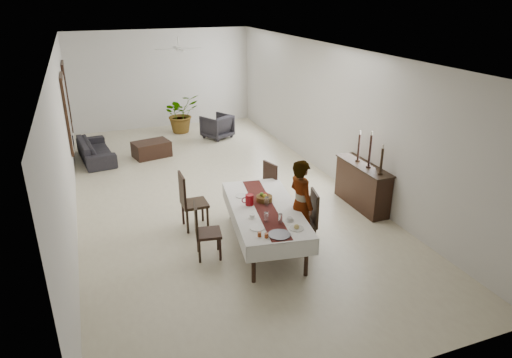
% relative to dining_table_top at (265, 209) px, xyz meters
% --- Properties ---
extents(floor, '(6.00, 12.00, 0.00)m').
position_rel_dining_table_top_xyz_m(floor, '(-0.23, 2.61, -0.72)').
color(floor, beige).
rests_on(floor, ground).
extents(ceiling, '(6.00, 12.00, 0.02)m').
position_rel_dining_table_top_xyz_m(ceiling, '(-0.23, 2.61, 2.48)').
color(ceiling, white).
rests_on(ceiling, wall_back).
extents(wall_back, '(6.00, 0.02, 3.20)m').
position_rel_dining_table_top_xyz_m(wall_back, '(-0.23, 8.61, 0.88)').
color(wall_back, silver).
rests_on(wall_back, floor).
extents(wall_front, '(6.00, 0.02, 3.20)m').
position_rel_dining_table_top_xyz_m(wall_front, '(-0.23, -3.39, 0.88)').
color(wall_front, silver).
rests_on(wall_front, floor).
extents(wall_left, '(0.02, 12.00, 3.20)m').
position_rel_dining_table_top_xyz_m(wall_left, '(-3.23, 2.61, 0.88)').
color(wall_left, silver).
rests_on(wall_left, floor).
extents(wall_right, '(0.02, 12.00, 3.20)m').
position_rel_dining_table_top_xyz_m(wall_right, '(2.77, 2.61, 0.88)').
color(wall_right, silver).
rests_on(wall_right, floor).
extents(dining_table_top, '(1.34, 2.50, 0.05)m').
position_rel_dining_table_top_xyz_m(dining_table_top, '(0.00, 0.00, 0.00)').
color(dining_table_top, black).
rests_on(dining_table_top, table_leg_fl).
extents(table_leg_fl, '(0.08, 0.08, 0.69)m').
position_rel_dining_table_top_xyz_m(table_leg_fl, '(-0.60, -1.05, -0.37)').
color(table_leg_fl, black).
rests_on(table_leg_fl, floor).
extents(table_leg_fr, '(0.08, 0.08, 0.69)m').
position_rel_dining_table_top_xyz_m(table_leg_fr, '(0.26, -1.18, -0.37)').
color(table_leg_fr, black).
rests_on(table_leg_fr, floor).
extents(table_leg_bl, '(0.08, 0.08, 0.69)m').
position_rel_dining_table_top_xyz_m(table_leg_bl, '(-0.26, 1.18, -0.37)').
color(table_leg_bl, black).
rests_on(table_leg_bl, floor).
extents(table_leg_br, '(0.08, 0.08, 0.69)m').
position_rel_dining_table_top_xyz_m(table_leg_br, '(0.60, 1.05, -0.37)').
color(table_leg_br, black).
rests_on(table_leg_br, floor).
extents(tablecloth_top, '(1.54, 2.70, 0.01)m').
position_rel_dining_table_top_xyz_m(tablecloth_top, '(0.00, 0.00, 0.03)').
color(tablecloth_top, white).
rests_on(tablecloth_top, dining_table_top).
extents(tablecloth_drape_left, '(0.40, 2.52, 0.30)m').
position_rel_dining_table_top_xyz_m(tablecloth_drape_left, '(-0.57, 0.09, -0.11)').
color(tablecloth_drape_left, white).
rests_on(tablecloth_drape_left, dining_table_top).
extents(tablecloth_drape_right, '(0.40, 2.52, 0.30)m').
position_rel_dining_table_top_xyz_m(tablecloth_drape_right, '(0.57, -0.09, -0.11)').
color(tablecloth_drape_right, silver).
rests_on(tablecloth_drape_right, dining_table_top).
extents(tablecloth_drape_near, '(1.15, 0.19, 0.30)m').
position_rel_dining_table_top_xyz_m(tablecloth_drape_near, '(-0.19, -1.26, -0.11)').
color(tablecloth_drape_near, silver).
rests_on(tablecloth_drape_near, dining_table_top).
extents(tablecloth_drape_far, '(1.15, 0.19, 0.30)m').
position_rel_dining_table_top_xyz_m(tablecloth_drape_far, '(0.19, 1.26, -0.11)').
color(tablecloth_drape_far, silver).
rests_on(tablecloth_drape_far, dining_table_top).
extents(table_runner, '(0.72, 2.50, 0.00)m').
position_rel_dining_table_top_xyz_m(table_runner, '(0.00, 0.00, 0.04)').
color(table_runner, maroon).
rests_on(table_runner, tablecloth_top).
extents(red_pitcher, '(0.17, 0.17, 0.20)m').
position_rel_dining_table_top_xyz_m(red_pitcher, '(-0.22, 0.18, 0.13)').
color(red_pitcher, maroon).
rests_on(red_pitcher, tablecloth_top).
extents(pitcher_handle, '(0.12, 0.04, 0.12)m').
position_rel_dining_table_top_xyz_m(pitcher_handle, '(-0.30, 0.20, 0.13)').
color(pitcher_handle, maroon).
rests_on(pitcher_handle, red_pitcher).
extents(wine_glass_near, '(0.07, 0.07, 0.17)m').
position_rel_dining_table_top_xyz_m(wine_glass_near, '(0.02, -0.65, 0.12)').
color(wine_glass_near, white).
rests_on(wine_glass_near, tablecloth_top).
extents(wine_glass_mid, '(0.07, 0.07, 0.17)m').
position_rel_dining_table_top_xyz_m(wine_glass_mid, '(-0.18, -0.52, 0.12)').
color(wine_glass_mid, white).
rests_on(wine_glass_mid, tablecloth_top).
extents(wine_glass_far, '(0.07, 0.07, 0.17)m').
position_rel_dining_table_top_xyz_m(wine_glass_far, '(0.06, 0.04, 0.12)').
color(wine_glass_far, white).
rests_on(wine_glass_far, tablecloth_top).
extents(teacup_right, '(0.09, 0.09, 0.06)m').
position_rel_dining_table_top_xyz_m(teacup_right, '(0.20, -0.63, 0.07)').
color(teacup_right, silver).
rests_on(teacup_right, saucer_right).
extents(saucer_right, '(0.15, 0.15, 0.01)m').
position_rel_dining_table_top_xyz_m(saucer_right, '(0.20, -0.63, 0.04)').
color(saucer_right, silver).
rests_on(saucer_right, tablecloth_top).
extents(teacup_left, '(0.09, 0.09, 0.06)m').
position_rel_dining_table_top_xyz_m(teacup_left, '(-0.35, -0.30, 0.07)').
color(teacup_left, silver).
rests_on(teacup_left, saucer_left).
extents(saucer_left, '(0.15, 0.15, 0.01)m').
position_rel_dining_table_top_xyz_m(saucer_left, '(-0.35, -0.30, 0.04)').
color(saucer_left, white).
rests_on(saucer_left, tablecloth_top).
extents(plate_near_right, '(0.24, 0.24, 0.01)m').
position_rel_dining_table_top_xyz_m(plate_near_right, '(0.19, -0.93, 0.04)').
color(plate_near_right, silver).
rests_on(plate_near_right, tablecloth_top).
extents(bread_near_right, '(0.09, 0.09, 0.09)m').
position_rel_dining_table_top_xyz_m(bread_near_right, '(0.19, -0.93, 0.07)').
color(bread_near_right, tan).
rests_on(bread_near_right, plate_near_right).
extents(plate_near_left, '(0.24, 0.24, 0.01)m').
position_rel_dining_table_top_xyz_m(plate_near_left, '(-0.41, -0.69, 0.04)').
color(plate_near_left, white).
rests_on(plate_near_left, tablecloth_top).
extents(plate_far_left, '(0.24, 0.24, 0.01)m').
position_rel_dining_table_top_xyz_m(plate_far_left, '(-0.23, 0.59, 0.04)').
color(plate_far_left, white).
rests_on(plate_far_left, tablecloth_top).
extents(serving_tray, '(0.36, 0.36, 0.02)m').
position_rel_dining_table_top_xyz_m(serving_tray, '(-0.16, -1.03, 0.05)').
color(serving_tray, '#3C3B40').
rests_on(serving_tray, tablecloth_top).
extents(jam_jar_a, '(0.06, 0.06, 0.07)m').
position_rel_dining_table_top_xyz_m(jam_jar_a, '(-0.38, -1.02, 0.07)').
color(jam_jar_a, '#933B15').
rests_on(jam_jar_a, tablecloth_top).
extents(jam_jar_b, '(0.06, 0.06, 0.07)m').
position_rel_dining_table_top_xyz_m(jam_jar_b, '(-0.47, -0.95, 0.07)').
color(jam_jar_b, brown).
rests_on(jam_jar_b, tablecloth_top).
extents(fruit_basket, '(0.30, 0.30, 0.10)m').
position_rel_dining_table_top_xyz_m(fruit_basket, '(0.09, 0.24, 0.09)').
color(fruit_basket, brown).
rests_on(fruit_basket, tablecloth_top).
extents(fruit_red, '(0.09, 0.09, 0.09)m').
position_rel_dining_table_top_xyz_m(fruit_red, '(0.12, 0.25, 0.16)').
color(fruit_red, maroon).
rests_on(fruit_red, fruit_basket).
extents(fruit_green, '(0.08, 0.08, 0.08)m').
position_rel_dining_table_top_xyz_m(fruit_green, '(0.05, 0.27, 0.16)').
color(fruit_green, '#578327').
rests_on(fruit_green, fruit_basket).
extents(fruit_yellow, '(0.08, 0.08, 0.08)m').
position_rel_dining_table_top_xyz_m(fruit_yellow, '(0.08, 0.19, 0.16)').
color(fruit_yellow, gold).
rests_on(fruit_yellow, fruit_basket).
extents(chair_right_near_seat, '(0.54, 0.54, 0.05)m').
position_rel_dining_table_top_xyz_m(chair_right_near_seat, '(0.59, -0.34, -0.24)').
color(chair_right_near_seat, black).
rests_on(chair_right_near_seat, chair_right_near_leg_fl).
extents(chair_right_near_leg_fl, '(0.05, 0.05, 0.45)m').
position_rel_dining_table_top_xyz_m(chair_right_near_leg_fl, '(0.73, -0.56, -0.49)').
color(chair_right_near_leg_fl, black).
rests_on(chair_right_near_leg_fl, floor).
extents(chair_right_near_leg_fr, '(0.05, 0.05, 0.45)m').
position_rel_dining_table_top_xyz_m(chair_right_near_leg_fr, '(0.81, -0.20, -0.49)').
color(chair_right_near_leg_fr, black).
rests_on(chair_right_near_leg_fr, floor).
extents(chair_right_near_leg_bl, '(0.05, 0.05, 0.45)m').
position_rel_dining_table_top_xyz_m(chair_right_near_leg_bl, '(0.37, -0.48, -0.49)').
color(chair_right_near_leg_bl, black).
rests_on(chair_right_near_leg_bl, floor).
extents(chair_right_near_leg_br, '(0.05, 0.05, 0.45)m').
position_rel_dining_table_top_xyz_m(chair_right_near_leg_br, '(0.45, -0.12, -0.49)').
color(chair_right_near_leg_br, black).
rests_on(chair_right_near_leg_br, floor).
extents(chair_right_near_back, '(0.14, 0.46, 0.58)m').
position_rel_dining_table_top_xyz_m(chair_right_near_back, '(0.79, -0.38, 0.07)').
color(chair_right_near_back, black).
rests_on(chair_right_near_back, chair_right_near_seat).
extents(chair_right_far_seat, '(0.55, 0.55, 0.05)m').
position_rel_dining_table_top_xyz_m(chair_right_far_seat, '(0.44, 1.24, -0.25)').
color(chair_right_far_seat, black).
rests_on(chair_right_far_seat, chair_right_far_leg_fl).
extents(chair_right_far_leg_fl, '(0.05, 0.05, 0.44)m').
position_rel_dining_table_top_xyz_m(chair_right_far_leg_fl, '(0.67, 1.11, -0.50)').
color(chair_right_far_leg_fl, black).
rests_on(chair_right_far_leg_fl, floor).
extents(chair_right_far_leg_fr, '(0.05, 0.05, 0.44)m').
position_rel_dining_table_top_xyz_m(chair_right_far_leg_fr, '(0.57, 1.47, -0.50)').
color(chair_right_far_leg_fr, black).
rests_on(chair_right_far_leg_fr, floor).
extents(chair_right_far_leg_bl, '(0.05, 0.05, 0.44)m').
position_rel_dining_table_top_xyz_m(chair_right_far_leg_bl, '(0.32, 1.02, -0.50)').
color(chair_right_far_leg_bl, black).
rests_on(chair_right_far_leg_bl, floor).
extents(chair_right_far_leg_br, '(0.05, 0.05, 0.44)m').
position_rel_dining_table_top_xyz_m(chair_right_far_leg_br, '(0.22, 1.37, -0.50)').
color(chair_right_far_leg_br, black).
rests_on(chair_right_far_leg_br, floor).
extents(chair_right_far_back, '(0.16, 0.44, 0.57)m').
position_rel_dining_table_top_xyz_m(chair_right_far_back, '(0.64, 1.30, 0.06)').
color(chair_right_far_back, black).
rests_on(chair_right_far_back, chair_right_far_seat).
extents(chair_left_near_seat, '(0.50, 0.50, 0.05)m').
position_rel_dining_table_top_xyz_m(chair_left_near_seat, '(-1.06, -0.04, -0.26)').
color(chair_left_near_seat, black).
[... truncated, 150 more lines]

